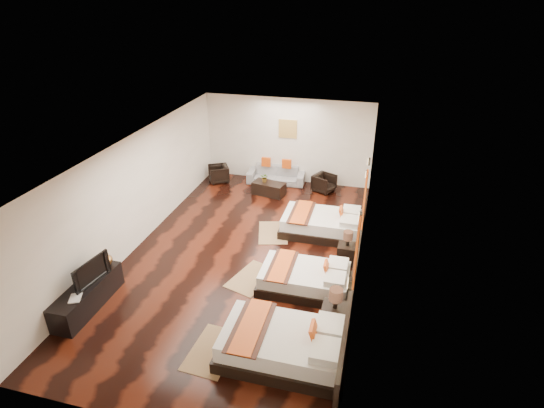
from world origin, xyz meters
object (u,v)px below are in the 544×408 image
(bed_near, at_px, (285,345))
(nightstand_b, at_px, (347,251))
(bed_mid, at_px, (306,278))
(tv_console, at_px, (88,296))
(figurine, at_px, (104,258))
(sofa, at_px, (276,175))
(bed_far, at_px, (323,224))
(book, at_px, (69,299))
(armchair_left, at_px, (219,174))
(nightstand_a, at_px, (334,316))
(tv, at_px, (88,271))
(table_plant, at_px, (265,178))
(coffee_table, at_px, (269,189))
(armchair_right, at_px, (324,183))

(bed_near, distance_m, nightstand_b, 3.36)
(bed_mid, relative_size, tv_console, 1.09)
(nightstand_b, bearing_deg, tv_console, -149.14)
(bed_near, relative_size, figurine, 6.65)
(tv_console, xyz_separation_m, sofa, (2.19, 7.08, 0.00))
(bed_far, height_order, book, bed_far)
(figurine, xyz_separation_m, armchair_left, (0.31, 5.94, -0.43))
(nightstand_a, distance_m, tv, 4.94)
(bed_mid, distance_m, book, 4.74)
(tv, relative_size, table_plant, 3.27)
(tv, relative_size, coffee_table, 0.93)
(nightstand_a, relative_size, nightstand_b, 1.14)
(tv, bearing_deg, table_plant, -10.05)
(tv, xyz_separation_m, book, (-0.05, -0.60, -0.25))
(bed_near, bearing_deg, nightstand_b, 77.14)
(armchair_right, height_order, coffee_table, armchair_right)
(bed_mid, height_order, nightstand_b, nightstand_b)
(nightstand_b, xyz_separation_m, figurine, (-4.94, -2.25, 0.43))
(tv, bearing_deg, tv_console, 166.10)
(bed_far, distance_m, book, 6.27)
(bed_far, bearing_deg, nightstand_b, -58.40)
(sofa, height_order, coffee_table, sofa)
(tv, bearing_deg, book, -176.45)
(sofa, distance_m, armchair_left, 1.94)
(bed_near, xyz_separation_m, figurine, (-4.20, 1.03, 0.43))
(armchair_right, bearing_deg, nightstand_b, -138.68)
(tv_console, distance_m, table_plant, 6.49)
(nightstand_b, distance_m, table_plant, 4.32)
(bed_far, height_order, figurine, figurine)
(bed_mid, relative_size, sofa, 1.03)
(nightstand_a, distance_m, armchair_right, 6.28)
(bed_mid, distance_m, figurine, 4.34)
(tv_console, height_order, armchair_right, armchair_right)
(coffee_table, bearing_deg, sofa, 90.00)
(bed_far, distance_m, coffee_table, 2.79)
(book, bearing_deg, coffee_table, 71.60)
(bed_far, bearing_deg, tv, -135.69)
(bed_far, bearing_deg, bed_near, -89.98)
(bed_mid, height_order, nightstand_a, nightstand_a)
(armchair_right, bearing_deg, coffee_table, 137.08)
(bed_far, relative_size, coffee_table, 2.12)
(nightstand_a, xyz_separation_m, sofa, (-2.75, 6.48, -0.06))
(tv, distance_m, armchair_left, 6.55)
(bed_mid, relative_size, book, 6.68)
(tv, distance_m, sofa, 7.30)
(armchair_right, relative_size, table_plant, 2.22)
(tv, bearing_deg, nightstand_a, -76.11)
(bed_near, bearing_deg, nightstand_a, 50.82)
(bed_near, distance_m, table_plant, 6.82)
(coffee_table, bearing_deg, table_plant, 165.69)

